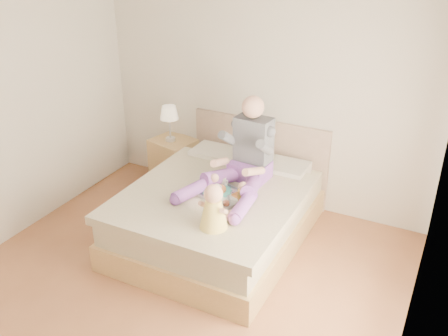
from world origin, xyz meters
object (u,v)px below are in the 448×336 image
at_px(baby, 214,210).
at_px(adult, 244,159).
at_px(nightstand, 174,162).
at_px(tray, 224,193).
at_px(bed, 221,210).

bearing_deg(baby, adult, 103.65).
bearing_deg(adult, nightstand, 158.05).
height_order(adult, tray, adult).
xyz_separation_m(adult, baby, (0.12, -0.87, -0.10)).
distance_m(bed, baby, 0.91).
distance_m(bed, adult, 0.61).
relative_size(nightstand, baby, 1.44).
relative_size(nightstand, adult, 0.53).
distance_m(nightstand, baby, 2.11).
distance_m(adult, baby, 0.88).
relative_size(bed, baby, 5.15).
xyz_separation_m(bed, baby, (0.30, -0.72, 0.46)).
bearing_deg(nightstand, adult, -13.63).
xyz_separation_m(nightstand, baby, (1.39, -1.51, 0.48)).
xyz_separation_m(bed, tray, (0.12, -0.19, 0.32)).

